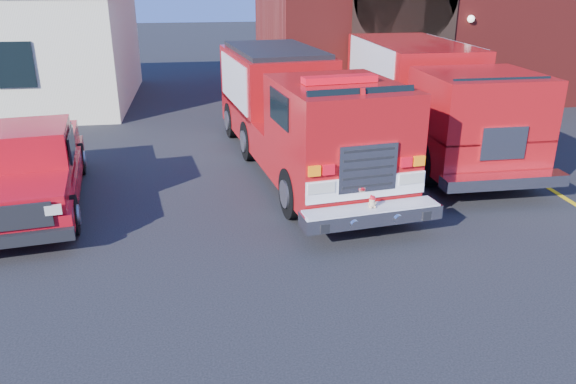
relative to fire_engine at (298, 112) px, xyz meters
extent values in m
plane|color=black|center=(-1.02, -3.81, -1.43)|extent=(100.00, 100.00, 0.00)
cube|color=gold|center=(5.48, -2.81, -1.43)|extent=(0.12, 3.00, 0.01)
cube|color=gold|center=(5.48, 0.19, -1.43)|extent=(0.12, 3.00, 0.01)
cube|color=gold|center=(5.48, 3.19, -1.43)|extent=(0.12, 3.00, 0.01)
cube|color=black|center=(4.48, 5.17, 0.57)|extent=(3.60, 0.12, 4.00)
cube|color=black|center=(-8.02, 5.16, 0.57)|extent=(1.20, 0.10, 1.40)
cylinder|color=black|center=(-0.63, -3.11, -0.92)|extent=(0.46, 1.07, 1.03)
cylinder|color=black|center=(1.42, -2.84, -0.92)|extent=(0.46, 1.07, 1.03)
cube|color=#A80F13|center=(0.00, 0.00, -0.64)|extent=(3.44, 8.67, 0.84)
cube|color=#A80F13|center=(-0.28, 2.13, 0.44)|extent=(2.87, 4.40, 1.50)
cube|color=#A80F13|center=(0.36, -2.70, 0.49)|extent=(2.72, 3.28, 1.41)
cube|color=black|center=(0.51, -3.86, 0.86)|extent=(2.05, 0.35, 0.88)
cube|color=red|center=(0.36, -2.70, 1.27)|extent=(1.53, 0.51, 0.13)
cube|color=white|center=(0.56, -4.20, -0.45)|extent=(2.33, 0.36, 0.41)
cube|color=silver|center=(0.56, -4.21, -0.07)|extent=(1.12, 0.20, 0.88)
cube|color=silver|center=(0.59, -4.47, -0.89)|extent=(2.67, 0.86, 0.26)
cube|color=#B7B7BF|center=(-1.45, 1.98, 0.44)|extent=(0.48, 3.35, 1.22)
cube|color=#B7B7BF|center=(0.89, 2.29, 0.44)|extent=(0.48, 3.35, 1.22)
sphere|color=#D4B289|center=(0.59, -4.47, -0.68)|extent=(0.15, 0.15, 0.14)
sphere|color=#D4B289|center=(0.59, -4.47, -0.58)|extent=(0.12, 0.12, 0.11)
sphere|color=#D4B289|center=(0.55, -4.46, -0.54)|extent=(0.05, 0.05, 0.04)
sphere|color=#D4B289|center=(0.63, -4.45, -0.54)|extent=(0.05, 0.05, 0.04)
ellipsoid|color=red|center=(0.59, -4.47, -0.55)|extent=(0.13, 0.13, 0.07)
cylinder|color=red|center=(0.60, -4.48, -0.56)|extent=(0.15, 0.15, 0.01)
cylinder|color=black|center=(-4.91, -3.29, -1.05)|extent=(0.38, 0.81, 0.77)
cube|color=#A90A16|center=(-6.00, -1.63, -0.90)|extent=(2.67, 5.55, 0.44)
cube|color=#A90A16|center=(-5.74, -3.50, -0.51)|extent=(1.97, 1.69, 0.34)
cube|color=#A90A16|center=(-5.96, -1.92, -0.12)|extent=(2.01, 1.98, 0.97)
cube|color=#A90A16|center=(-6.22, -0.10, -0.51)|extent=(2.05, 2.27, 0.53)
cube|color=black|center=(-5.62, -4.35, -1.00)|extent=(1.98, 0.41, 0.21)
cylinder|color=black|center=(2.76, -1.73, -0.88)|extent=(0.36, 1.11, 1.11)
cylinder|color=black|center=(4.98, -1.72, -0.88)|extent=(0.36, 1.11, 1.11)
cube|color=#A80F13|center=(3.86, 1.10, -0.57)|extent=(2.56, 8.09, 0.91)
cube|color=#A80F13|center=(3.85, 2.62, 0.59)|extent=(2.55, 5.06, 1.51)
cube|color=#A80F13|center=(3.87, -1.72, 0.48)|extent=(2.53, 2.43, 1.31)
cube|color=#B7B7BF|center=(2.58, 2.61, 0.48)|extent=(0.06, 4.24, 1.72)
cube|color=#B7B7BF|center=(5.12, 2.62, 0.48)|extent=(0.06, 4.24, 1.72)
cube|color=silver|center=(3.88, -3.19, -0.88)|extent=(2.73, 0.47, 0.25)
camera|label=1|loc=(-2.32, -13.46, 3.21)|focal=35.00mm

